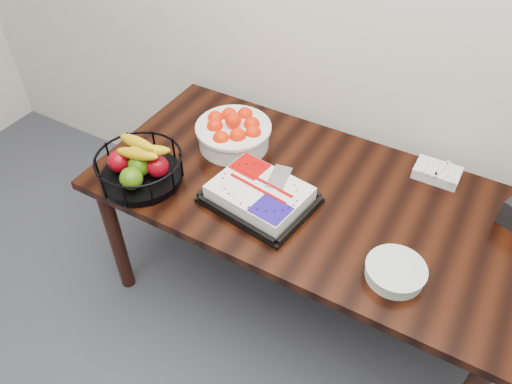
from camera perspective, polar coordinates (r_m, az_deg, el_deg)
The scene contains 6 objects.
table at distance 2.14m, azimuth 5.87°, elevation -1.56°, with size 1.80×0.90×0.75m.
cake_tray at distance 2.00m, azimuth 0.44°, elevation -0.32°, with size 0.46×0.39×0.09m.
tangerine_bowl at distance 2.25m, azimuth -2.59°, elevation 7.30°, with size 0.34×0.34×0.22m.
fruit_basket at distance 2.12m, azimuth -13.18°, elevation 2.97°, with size 0.36×0.36×0.19m.
plate_stack at distance 1.82m, azimuth 15.63°, elevation -8.79°, with size 0.21×0.21×0.05m.
fork_bag at distance 2.25m, azimuth 20.00°, elevation 2.15°, with size 0.19×0.12×0.05m.
Camera 1 is at (0.55, 0.59, 2.18)m, focal length 35.00 mm.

